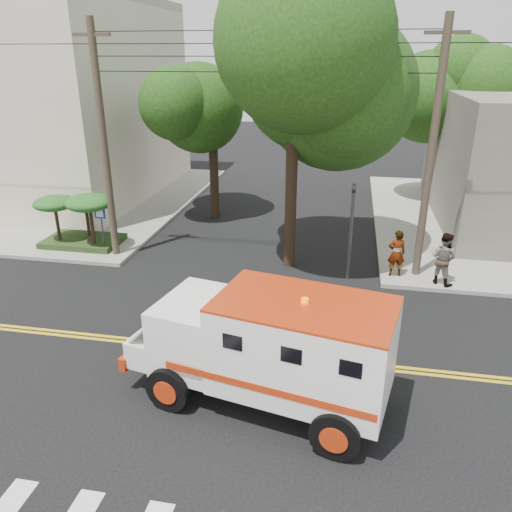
# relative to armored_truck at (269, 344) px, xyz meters

# --- Properties ---
(ground) EXTENTS (100.00, 100.00, 0.00)m
(ground) POSITION_rel_armored_truck_xyz_m (-2.06, 1.94, -1.62)
(ground) COLOR black
(ground) RESTS_ON ground
(sidewalk_nw) EXTENTS (17.00, 17.00, 0.15)m
(sidewalk_nw) POSITION_rel_armored_truck_xyz_m (-15.56, 15.44, -1.54)
(sidewalk_nw) COLOR gray
(sidewalk_nw) RESTS_ON ground
(building_left) EXTENTS (16.00, 14.00, 10.00)m
(building_left) POSITION_rel_armored_truck_xyz_m (-17.56, 16.94, 3.53)
(building_left) COLOR beige
(building_left) RESTS_ON sidewalk_nw
(utility_pole_left) EXTENTS (0.28, 0.28, 9.00)m
(utility_pole_left) POSITION_rel_armored_truck_xyz_m (-7.66, 7.94, 2.88)
(utility_pole_left) COLOR #382D23
(utility_pole_left) RESTS_ON ground
(utility_pole_right) EXTENTS (0.28, 0.28, 9.00)m
(utility_pole_right) POSITION_rel_armored_truck_xyz_m (4.24, 8.14, 2.88)
(utility_pole_right) COLOR #382D23
(utility_pole_right) RESTS_ON ground
(tree_main) EXTENTS (6.08, 5.70, 9.85)m
(tree_main) POSITION_rel_armored_truck_xyz_m (-0.13, 8.15, 5.58)
(tree_main) COLOR black
(tree_main) RESTS_ON ground
(tree_left) EXTENTS (4.48, 4.20, 7.70)m
(tree_left) POSITION_rel_armored_truck_xyz_m (-4.74, 13.73, 4.11)
(tree_left) COLOR black
(tree_left) RESTS_ON ground
(tree_right) EXTENTS (4.80, 4.50, 8.20)m
(tree_right) POSITION_rel_armored_truck_xyz_m (6.78, 17.71, 4.48)
(tree_right) COLOR black
(tree_right) RESTS_ON ground
(traffic_signal) EXTENTS (0.15, 0.18, 3.60)m
(traffic_signal) POSITION_rel_armored_truck_xyz_m (1.74, 7.54, 0.61)
(traffic_signal) COLOR #3F3F42
(traffic_signal) RESTS_ON ground
(accessibility_sign) EXTENTS (0.45, 0.10, 2.02)m
(accessibility_sign) POSITION_rel_armored_truck_xyz_m (-8.26, 8.11, -0.25)
(accessibility_sign) COLOR #3F3F42
(accessibility_sign) RESTS_ON ground
(palm_planter) EXTENTS (3.52, 2.63, 2.36)m
(palm_planter) POSITION_rel_armored_truck_xyz_m (-9.50, 8.56, 0.03)
(palm_planter) COLOR #1E3314
(palm_planter) RESTS_ON sidewalk_nw
(armored_truck) EXTENTS (6.56, 3.52, 2.84)m
(armored_truck) POSITION_rel_armored_truck_xyz_m (0.00, 0.00, 0.00)
(armored_truck) COLOR white
(armored_truck) RESTS_ON ground
(pedestrian_a) EXTENTS (0.69, 0.50, 1.76)m
(pedestrian_a) POSITION_rel_armored_truck_xyz_m (3.44, 7.82, -0.58)
(pedestrian_a) COLOR gray
(pedestrian_a) RESTS_ON sidewalk_ne
(pedestrian_b) EXTENTS (1.17, 1.13, 1.91)m
(pedestrian_b) POSITION_rel_armored_truck_xyz_m (5.00, 7.44, -0.51)
(pedestrian_b) COLOR gray
(pedestrian_b) RESTS_ON sidewalk_ne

